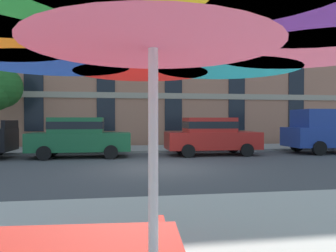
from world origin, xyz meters
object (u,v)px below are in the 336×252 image
at_px(pickup_blue, 332,133).
at_px(patio_umbrella, 153,13).
at_px(sedan_green, 79,136).
at_px(sedan_red, 211,135).

xyz_separation_m(pickup_blue, patio_umbrella, (-10.47, -12.70, 1.27)).
height_order(sedan_green, sedan_red, same).
bearing_deg(pickup_blue, patio_umbrella, -129.50).
bearing_deg(patio_umbrella, sedan_green, 98.74).
distance_m(sedan_red, patio_umbrella, 13.43).
relative_size(sedan_red, pickup_blue, 0.86).
height_order(pickup_blue, patio_umbrella, patio_umbrella).
bearing_deg(pickup_blue, sedan_green, -180.00).
relative_size(sedan_green, pickup_blue, 0.86).
bearing_deg(patio_umbrella, pickup_blue, 50.50).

